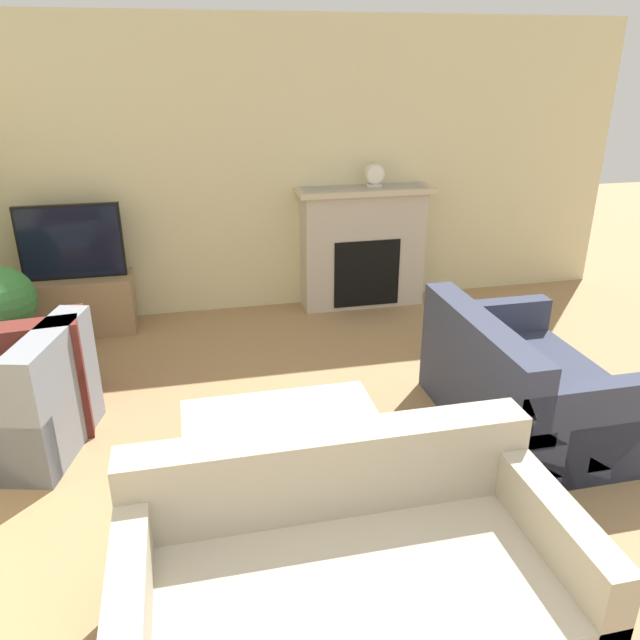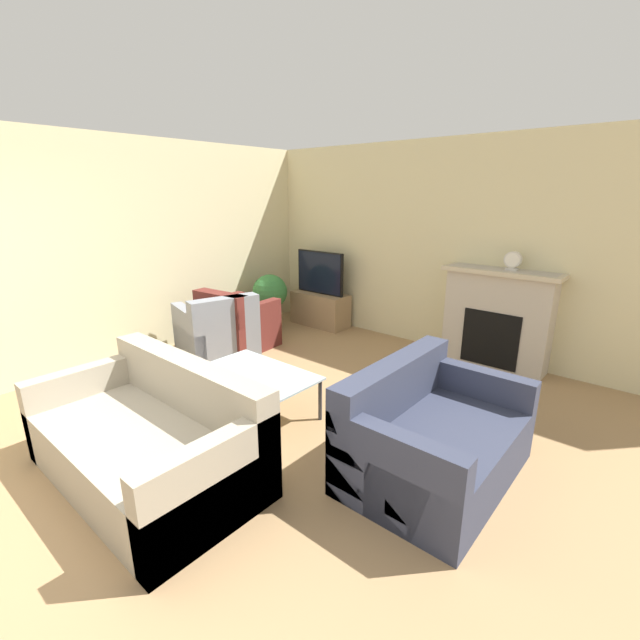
# 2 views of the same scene
# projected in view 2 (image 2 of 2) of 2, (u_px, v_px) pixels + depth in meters

# --- Properties ---
(ground_plane) EXTENTS (20.00, 20.00, 0.00)m
(ground_plane) POSITION_uv_depth(u_px,v_px,m) (6.00, 544.00, 2.59)
(ground_plane) COLOR #9E7A51
(wall_back) EXTENTS (7.80, 0.06, 2.70)m
(wall_back) POSITION_uv_depth(u_px,v_px,m) (416.00, 246.00, 5.81)
(wall_back) COLOR beige
(wall_back) RESTS_ON ground_plane
(wall_left) EXTENTS (0.06, 7.92, 2.70)m
(wall_left) POSITION_uv_depth(u_px,v_px,m) (153.00, 248.00, 5.51)
(wall_left) COLOR beige
(wall_left) RESTS_ON ground_plane
(fireplace) EXTENTS (1.32, 0.39, 1.19)m
(fireplace) POSITION_uv_depth(u_px,v_px,m) (497.00, 316.00, 5.11)
(fireplace) COLOR #BCB2A3
(fireplace) RESTS_ON ground_plane
(tv_stand) EXTENTS (0.93, 0.40, 0.52)m
(tv_stand) POSITION_uv_depth(u_px,v_px,m) (320.00, 309.00, 6.80)
(tv_stand) COLOR #997A56
(tv_stand) RESTS_ON ground_plane
(tv) EXTENTS (0.87, 0.06, 0.66)m
(tv) POSITION_uv_depth(u_px,v_px,m) (320.00, 273.00, 6.63)
(tv) COLOR black
(tv) RESTS_ON tv_stand
(couch_sectional) EXTENTS (1.85, 1.00, 0.82)m
(couch_sectional) POSITION_uv_depth(u_px,v_px,m) (151.00, 440.00, 3.16)
(couch_sectional) COLOR #9E937F
(couch_sectional) RESTS_ON ground_plane
(couch_loveseat) EXTENTS (0.97, 1.42, 0.82)m
(couch_loveseat) POSITION_uv_depth(u_px,v_px,m) (431.00, 438.00, 3.18)
(couch_loveseat) COLOR #33384C
(couch_loveseat) RESTS_ON ground_plane
(armchair_by_window) EXTENTS (1.05, 1.06, 0.82)m
(armchair_by_window) POSITION_uv_depth(u_px,v_px,m) (217.00, 333.00, 5.54)
(armchair_by_window) COLOR gray
(armchair_by_window) RESTS_ON ground_plane
(armchair_accent) EXTENTS (0.89, 0.88, 0.82)m
(armchair_accent) POSITION_uv_depth(u_px,v_px,m) (237.00, 327.00, 5.78)
(armchair_accent) COLOR #5B231E
(armchair_accent) RESTS_ON ground_plane
(coffee_table) EXTENTS (1.12, 0.68, 0.42)m
(coffee_table) POSITION_uv_depth(u_px,v_px,m) (257.00, 376.00, 4.01)
(coffee_table) COLOR #333338
(coffee_table) RESTS_ON ground_plane
(potted_plant) EXTENTS (0.53, 0.53, 0.85)m
(potted_plant) POSITION_uv_depth(u_px,v_px,m) (270.00, 294.00, 6.55)
(potted_plant) COLOR #47474C
(potted_plant) RESTS_ON ground_plane
(mantel_clock) EXTENTS (0.19, 0.07, 0.22)m
(mantel_clock) POSITION_uv_depth(u_px,v_px,m) (513.00, 260.00, 4.86)
(mantel_clock) COLOR beige
(mantel_clock) RESTS_ON fireplace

